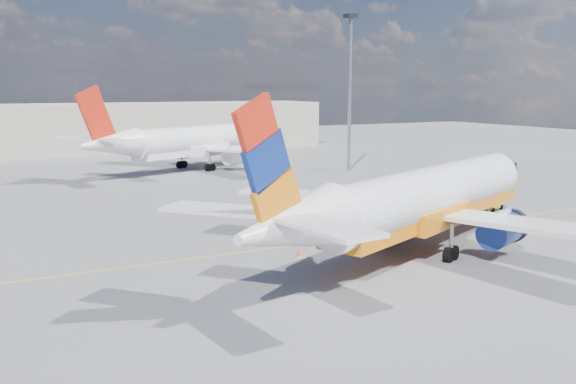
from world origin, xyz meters
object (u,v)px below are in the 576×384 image
main_jet (423,199)px  gse_tug (490,202)px  second_jet (201,141)px  traffic_cone (299,253)px

main_jet → gse_tug: size_ratio=13.22×
gse_tug → second_jet: bearing=86.5°
gse_tug → traffic_cone: bearing=173.6°
second_jet → gse_tug: (12.39, -39.41, -2.90)m
second_jet → traffic_cone: (-10.18, -45.28, -3.41)m
second_jet → traffic_cone: bearing=-127.4°
second_jet → gse_tug: bearing=-97.3°
gse_tug → main_jet: bearing=-171.0°
main_jet → gse_tug: (14.74, 8.49, -2.76)m
traffic_cone → main_jet: bearing=-18.5°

